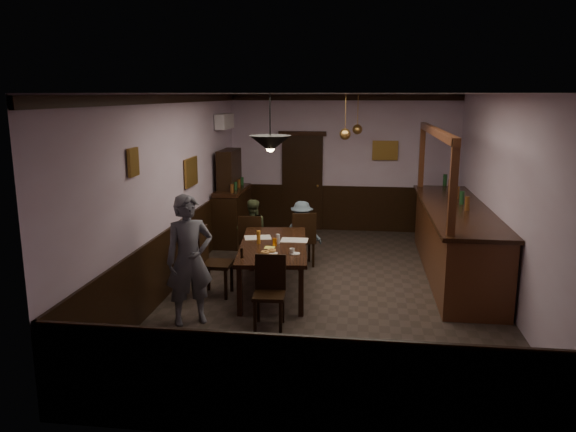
% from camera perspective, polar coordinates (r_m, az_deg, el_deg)
% --- Properties ---
extents(room, '(5.01, 8.01, 3.01)m').
position_cam_1_polar(room, '(8.49, 4.66, 2.12)').
color(room, '#2D2621').
rests_on(room, ground).
extents(dining_table, '(1.25, 2.30, 0.75)m').
position_cam_1_polar(dining_table, '(8.61, -1.50, -3.27)').
color(dining_table, black).
rests_on(dining_table, ground).
extents(chair_far_left, '(0.43, 0.43, 0.93)m').
position_cam_1_polar(chair_far_left, '(9.91, -3.82, -2.27)').
color(chair_far_left, black).
rests_on(chair_far_left, ground).
extents(chair_far_right, '(0.54, 0.54, 0.98)m').
position_cam_1_polar(chair_far_right, '(9.86, 1.51, -2.12)').
color(chair_far_right, black).
rests_on(chair_far_right, ground).
extents(chair_near, '(0.43, 0.43, 0.94)m').
position_cam_1_polar(chair_near, '(7.40, -1.87, -7.30)').
color(chair_near, black).
rests_on(chair_near, ground).
extents(chair_side, '(0.46, 0.46, 1.05)m').
position_cam_1_polar(chair_side, '(8.54, -7.84, -4.28)').
color(chair_side, black).
rests_on(chair_side, ground).
extents(person_standing, '(0.76, 0.68, 1.73)m').
position_cam_1_polar(person_standing, '(7.48, -9.99, -4.41)').
color(person_standing, slate).
rests_on(person_standing, ground).
extents(person_seated_left, '(0.65, 0.56, 1.15)m').
position_cam_1_polar(person_seated_left, '(10.16, -3.68, -1.50)').
color(person_seated_left, '#444F2F').
rests_on(person_seated_left, ground).
extents(person_seated_right, '(0.79, 0.54, 1.12)m').
position_cam_1_polar(person_seated_right, '(10.13, 1.41, -1.61)').
color(person_seated_right, '#4D606E').
rests_on(person_seated_right, ground).
extents(newspaper_left, '(0.48, 0.40, 0.01)m').
position_cam_1_polar(newspaper_left, '(8.96, -3.09, -2.20)').
color(newspaper_left, silver).
rests_on(newspaper_left, dining_table).
extents(newspaper_right, '(0.42, 0.31, 0.01)m').
position_cam_1_polar(newspaper_right, '(8.79, 0.66, -2.47)').
color(newspaper_right, silver).
rests_on(newspaper_right, dining_table).
extents(napkin, '(0.17, 0.17, 0.00)m').
position_cam_1_polar(napkin, '(8.38, -1.88, -3.22)').
color(napkin, '#E2DE53').
rests_on(napkin, dining_table).
extents(saucer, '(0.15, 0.15, 0.01)m').
position_cam_1_polar(saucer, '(8.05, 0.71, -3.84)').
color(saucer, white).
rests_on(saucer, dining_table).
extents(coffee_cup, '(0.09, 0.09, 0.07)m').
position_cam_1_polar(coffee_cup, '(8.03, 0.42, -3.56)').
color(coffee_cup, white).
rests_on(coffee_cup, saucer).
extents(pastry_plate, '(0.22, 0.22, 0.01)m').
position_cam_1_polar(pastry_plate, '(8.05, -1.83, -3.85)').
color(pastry_plate, white).
rests_on(pastry_plate, dining_table).
extents(pastry_ring_a, '(0.13, 0.13, 0.04)m').
position_cam_1_polar(pastry_ring_a, '(8.01, -2.36, -3.72)').
color(pastry_ring_a, '#C68C47').
rests_on(pastry_ring_a, pastry_plate).
extents(pastry_ring_b, '(0.13, 0.13, 0.04)m').
position_cam_1_polar(pastry_ring_b, '(8.11, -1.68, -3.52)').
color(pastry_ring_b, '#C68C47').
rests_on(pastry_ring_b, pastry_plate).
extents(soda_can, '(0.07, 0.07, 0.12)m').
position_cam_1_polar(soda_can, '(8.47, -1.36, -2.65)').
color(soda_can, orange).
rests_on(soda_can, dining_table).
extents(beer_glass, '(0.06, 0.06, 0.20)m').
position_cam_1_polar(beer_glass, '(8.60, -3.01, -2.16)').
color(beer_glass, '#BF721E').
rests_on(beer_glass, dining_table).
extents(water_glass, '(0.06, 0.06, 0.15)m').
position_cam_1_polar(water_glass, '(8.58, -1.02, -2.35)').
color(water_glass, silver).
rests_on(water_glass, dining_table).
extents(pepper_mill, '(0.04, 0.04, 0.14)m').
position_cam_1_polar(pepper_mill, '(7.88, -4.71, -3.76)').
color(pepper_mill, black).
rests_on(pepper_mill, dining_table).
extents(sideboard, '(0.51, 1.44, 1.90)m').
position_cam_1_polar(sideboard, '(11.55, -5.73, 1.08)').
color(sideboard, black).
rests_on(sideboard, ground).
extents(bar_counter, '(1.02, 4.37, 2.45)m').
position_cam_1_polar(bar_counter, '(9.83, 16.58, -2.21)').
color(bar_counter, '#532816').
rests_on(bar_counter, ground).
extents(door_back, '(0.90, 0.06, 2.10)m').
position_cam_1_polar(door_back, '(12.52, 1.45, 3.36)').
color(door_back, black).
rests_on(door_back, ground).
extents(ac_unit, '(0.20, 0.85, 0.30)m').
position_cam_1_polar(ac_unit, '(11.61, -6.47, 9.53)').
color(ac_unit, white).
rests_on(ac_unit, ground).
extents(picture_left_small, '(0.04, 0.28, 0.36)m').
position_cam_1_polar(picture_left_small, '(7.39, -15.45, 5.30)').
color(picture_left_small, olive).
rests_on(picture_left_small, ground).
extents(picture_left_large, '(0.04, 0.62, 0.48)m').
position_cam_1_polar(picture_left_large, '(9.68, -9.81, 4.43)').
color(picture_left_large, olive).
rests_on(picture_left_large, ground).
extents(picture_back, '(0.55, 0.04, 0.42)m').
position_cam_1_polar(picture_back, '(12.38, 9.84, 6.58)').
color(picture_back, olive).
rests_on(picture_back, ground).
extents(pendant_iron, '(0.56, 0.56, 0.76)m').
position_cam_1_polar(pendant_iron, '(7.52, -1.82, 7.34)').
color(pendant_iron, black).
rests_on(pendant_iron, ground).
extents(pendant_brass_mid, '(0.20, 0.20, 0.81)m').
position_cam_1_polar(pendant_brass_mid, '(10.07, 5.82, 8.27)').
color(pendant_brass_mid, '#BF8C3F').
rests_on(pendant_brass_mid, ground).
extents(pendant_brass_far, '(0.20, 0.20, 0.81)m').
position_cam_1_polar(pendant_brass_far, '(11.45, 7.06, 8.71)').
color(pendant_brass_far, '#BF8C3F').
rests_on(pendant_brass_far, ground).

